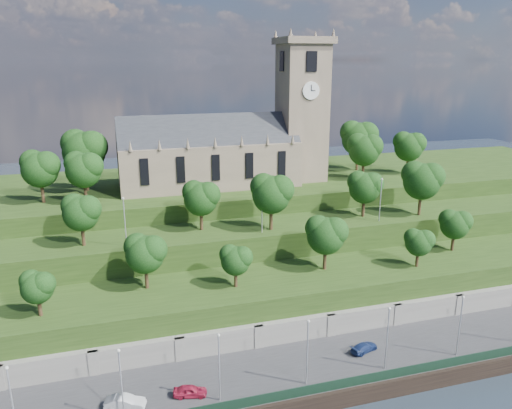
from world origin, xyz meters
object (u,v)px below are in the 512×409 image
object	(u,v)px
church	(234,143)
car_right	(364,347)
car_left	(190,391)
car_middle	(125,402)

from	to	relation	value
church	car_right	xyz separation A→B (m)	(6.63, -39.48, -19.96)
car_left	car_right	distance (m)	22.49
car_left	church	bearing A→B (deg)	-7.23
car_middle	car_right	bearing A→B (deg)	-68.51
church	car_right	world-z (taller)	church
car_middle	car_right	distance (m)	29.33
church	car_right	bearing A→B (deg)	-80.47
car_middle	car_left	bearing A→B (deg)	-73.10
church	car_right	size ratio (longest dim) A/B	9.98
car_middle	car_right	world-z (taller)	car_middle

